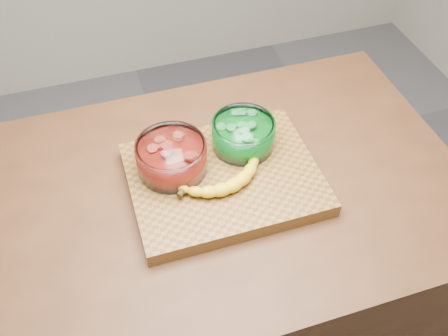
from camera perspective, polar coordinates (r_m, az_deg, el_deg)
name	(u,v)px	position (r m, az deg, el deg)	size (l,w,h in m)	color
counter	(224,277)	(1.60, 0.00, -12.39)	(1.20, 0.80, 0.90)	#482915
cutting_board	(224,179)	(1.21, 0.00, -1.27)	(0.45, 0.35, 0.04)	brown
bowl_red	(172,157)	(1.19, -5.99, 1.22)	(0.17, 0.17, 0.08)	white
bowl_green	(243,134)	(1.24, 2.21, 3.85)	(0.16, 0.16, 0.07)	white
banana	(222,175)	(1.17, -0.26, -0.78)	(0.25, 0.14, 0.04)	gold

